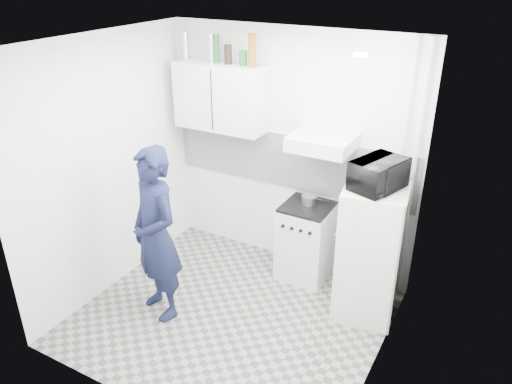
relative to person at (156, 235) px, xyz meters
The scene contains 23 objects.
floor 1.11m from the person, 20.66° to the left, with size 2.80×2.80×0.00m, color gray.
ceiling 1.88m from the person, 20.66° to the left, with size 2.80×2.80×0.00m, color white.
wall_back 1.69m from the person, 66.35° to the left, with size 2.80×2.80×0.00m, color white.
wall_left 0.90m from the person, 161.62° to the left, with size 2.60×2.60×0.00m, color white.
wall_right 2.12m from the person, ahead, with size 2.60×2.60×0.00m, color white.
person is the anchor object (origin of this frame).
stove 1.65m from the person, 51.74° to the left, with size 0.52×0.52×0.82m, color silver.
fridge 2.01m from the person, 28.43° to the left, with size 0.56×0.56×1.35m, color silver.
stove_top 1.59m from the person, 51.74° to the left, with size 0.49×0.49×0.03m, color black.
saucepan 1.63m from the person, 53.00° to the left, with size 0.16×0.16×0.09m, color silver.
microwave 2.09m from the person, 28.43° to the left, with size 0.33×0.49×0.27m, color black.
bottle_a 2.05m from the person, 111.57° to the left, with size 0.07×0.07×0.28m, color silver.
bottle_c 2.00m from the person, 98.42° to the left, with size 0.07×0.07×0.29m, color silver.
bottle_d 1.99m from the person, 95.71° to the left, with size 0.06×0.06×0.29m, color #144C1E.
canister_a 1.95m from the person, 89.72° to the left, with size 0.08×0.08×0.19m, color black.
canister_b 1.95m from the person, 82.11° to the left, with size 0.08×0.08×0.15m, color #144C1E.
bottle_e 2.02m from the person, 77.74° to the left, with size 0.08×0.08×0.32m, color brown.
upper_cabinet 1.66m from the person, 94.08° to the left, with size 1.00×0.35×0.70m, color silver.
range_hood 1.81m from the person, 48.44° to the left, with size 0.60×0.50×0.14m, color silver.
backsplash 1.66m from the person, 66.14° to the left, with size 2.74×0.03×0.60m, color white.
pipe_a 2.46m from the person, 35.93° to the left, with size 0.05×0.05×2.60m, color silver.
pipe_b 2.36m from the person, 37.67° to the left, with size 0.04×0.04×2.60m, color silver.
ceiling_spot_fixture 2.42m from the person, 15.12° to the left, with size 0.10×0.10×0.02m, color white.
Camera 1 is at (2.10, -3.29, 3.21)m, focal length 35.00 mm.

